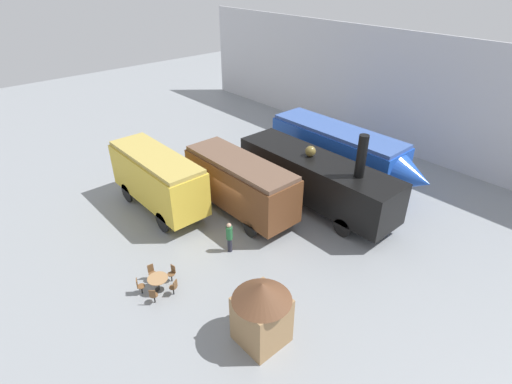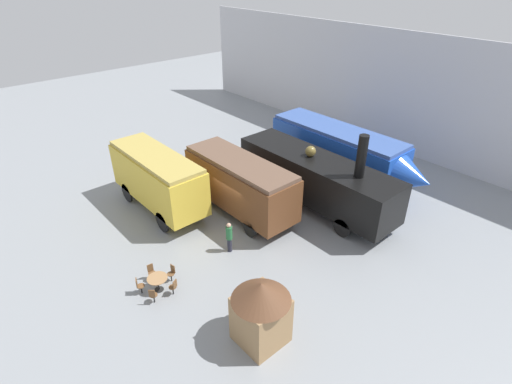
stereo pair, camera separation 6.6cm
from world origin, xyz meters
name	(u,v)px [view 1 (the left image)]	position (x,y,z in m)	size (l,w,h in m)	color
ground_plane	(239,218)	(0.00, 0.00, 0.00)	(80.00, 80.00, 0.00)	gray
backdrop_wall	(396,92)	(0.00, 15.74, 4.50)	(44.00, 0.15, 9.00)	silver
streamlined_locomotive	(345,150)	(0.91, 8.67, 2.10)	(11.81, 2.83, 3.46)	blue
steam_locomotive	(316,177)	(1.98, 4.47, 1.96)	(10.73, 2.79, 5.58)	black
passenger_coach_wooden	(240,182)	(-0.43, 0.53, 2.04)	(7.55, 2.56, 3.48)	brown
passenger_coach_vintage	(158,177)	(-3.98, -2.88, 2.19)	(7.25, 2.46, 3.67)	gold
cafe_table_near	(158,280)	(2.16, -6.58, 0.59)	(0.95, 0.95, 0.73)	black
cafe_chair_0	(153,295)	(2.77, -7.17, 0.51)	(0.40, 0.40, 0.87)	black
cafe_chair_1	(174,286)	(2.91, -6.18, 0.51)	(0.40, 0.39, 0.87)	black
cafe_chair_2	(172,272)	(2.02, -5.74, 0.51)	(0.36, 0.38, 0.87)	black
cafe_chair_3	(152,271)	(1.33, -6.46, 0.51)	(0.37, 0.36, 0.87)	black
cafe_chair_4	(139,285)	(1.79, -7.34, 0.51)	(0.39, 0.40, 0.87)	black
visitor_person	(229,236)	(2.10, -2.31, 0.97)	(0.34, 0.34, 1.77)	#262633
ticket_kiosk	(262,309)	(7.37, -4.87, 1.67)	(2.34, 2.34, 3.00)	#99754C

